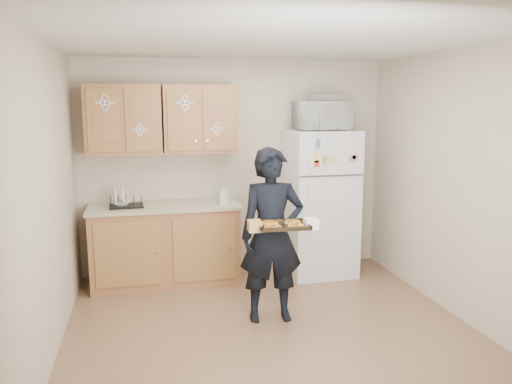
{
  "coord_description": "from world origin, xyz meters",
  "views": [
    {
      "loc": [
        -1.06,
        -4.0,
        2.0
      ],
      "look_at": [
        -0.05,
        0.45,
        1.19
      ],
      "focal_mm": 35.0,
      "sensor_mm": 36.0,
      "label": 1
    }
  ],
  "objects_px": {
    "person": "(272,235)",
    "microwave": "(322,116)",
    "dish_rack": "(126,200)",
    "refrigerator": "(320,203)",
    "baking_tray": "(283,226)"
  },
  "relations": [
    {
      "from": "dish_rack",
      "to": "microwave",
      "type": "bearing_deg",
      "value": -1.6
    },
    {
      "from": "microwave",
      "to": "dish_rack",
      "type": "xyz_separation_m",
      "value": [
        -2.18,
        0.06,
        -0.89
      ]
    },
    {
      "from": "person",
      "to": "baking_tray",
      "type": "distance_m",
      "value": 0.34
    },
    {
      "from": "refrigerator",
      "to": "baking_tray",
      "type": "height_order",
      "value": "refrigerator"
    },
    {
      "from": "baking_tray",
      "to": "dish_rack",
      "type": "bearing_deg",
      "value": 136.34
    },
    {
      "from": "baking_tray",
      "to": "dish_rack",
      "type": "xyz_separation_m",
      "value": [
        -1.34,
        1.46,
        0.0
      ]
    },
    {
      "from": "person",
      "to": "baking_tray",
      "type": "xyz_separation_m",
      "value": [
        0.02,
        -0.3,
        0.16
      ]
    },
    {
      "from": "person",
      "to": "microwave",
      "type": "bearing_deg",
      "value": 55.59
    },
    {
      "from": "refrigerator",
      "to": "person",
      "type": "relative_size",
      "value": 1.05
    },
    {
      "from": "person",
      "to": "microwave",
      "type": "relative_size",
      "value": 2.77
    },
    {
      "from": "refrigerator",
      "to": "person",
      "type": "xyz_separation_m",
      "value": [
        -0.89,
        -1.15,
        -0.04
      ]
    },
    {
      "from": "refrigerator",
      "to": "microwave",
      "type": "xyz_separation_m",
      "value": [
        -0.02,
        -0.05,
        1.01
      ]
    },
    {
      "from": "refrigerator",
      "to": "baking_tray",
      "type": "relative_size",
      "value": 3.94
    },
    {
      "from": "microwave",
      "to": "person",
      "type": "bearing_deg",
      "value": -138.42
    },
    {
      "from": "person",
      "to": "dish_rack",
      "type": "distance_m",
      "value": 1.76
    }
  ]
}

